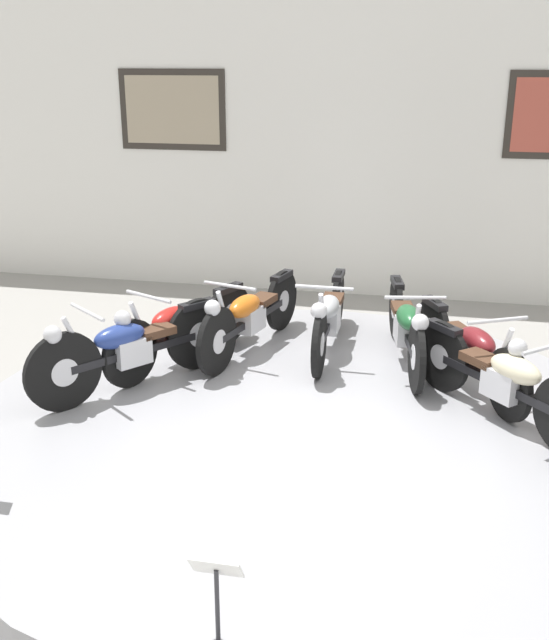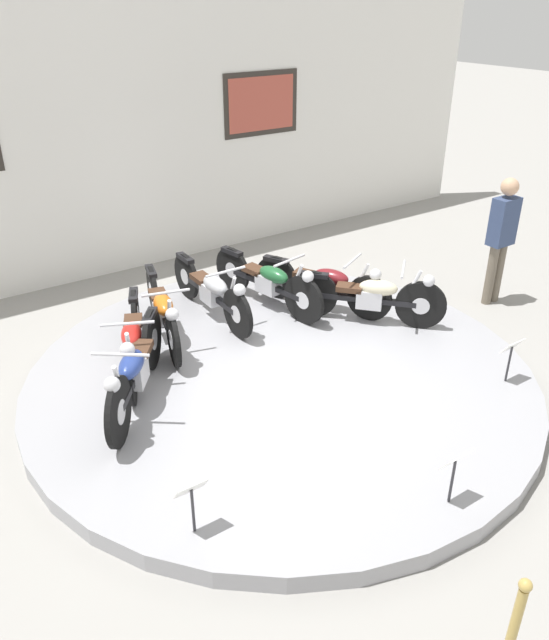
# 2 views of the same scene
# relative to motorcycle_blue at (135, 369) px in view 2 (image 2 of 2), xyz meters

# --- Properties ---
(ground_plane) EXTENTS (60.00, 60.00, 0.00)m
(ground_plane) POSITION_rel_motorcycle_blue_xyz_m (1.57, -0.31, -0.58)
(ground_plane) COLOR gray
(display_platform) EXTENTS (5.61, 5.61, 0.18)m
(display_platform) POSITION_rel_motorcycle_blue_xyz_m (1.57, -0.31, -0.49)
(display_platform) COLOR #99999E
(display_platform) RESTS_ON ground_plane
(back_wall) EXTENTS (14.00, 0.22, 4.20)m
(back_wall) POSITION_rel_motorcycle_blue_xyz_m (1.57, 3.84, 1.52)
(back_wall) COLOR white
(back_wall) RESTS_ON ground_plane
(motorcycle_blue) EXTENTS (1.27, 1.65, 0.82)m
(motorcycle_blue) POSITION_rel_motorcycle_blue_xyz_m (0.00, 0.00, 0.00)
(motorcycle_blue) COLOR black
(motorcycle_blue) RESTS_ON display_platform
(motorcycle_red) EXTENTS (0.88, 1.81, 0.79)m
(motorcycle_red) POSITION_rel_motorcycle_blue_xyz_m (0.23, 0.62, -0.02)
(motorcycle_red) COLOR black
(motorcycle_red) RESTS_ON display_platform
(motorcycle_orange) EXTENTS (0.65, 1.94, 0.80)m
(motorcycle_orange) POSITION_rel_motorcycle_blue_xyz_m (0.80, 1.08, -0.02)
(motorcycle_orange) COLOR black
(motorcycle_orange) RESTS_ON display_platform
(motorcycle_silver) EXTENTS (0.54, 1.98, 0.79)m
(motorcycle_silver) POSITION_rel_motorcycle_blue_xyz_m (1.57, 1.24, -0.02)
(motorcycle_silver) COLOR black
(motorcycle_silver) RESTS_ON display_platform
(motorcycle_green) EXTENTS (0.56, 1.97, 0.80)m
(motorcycle_green) POSITION_rel_motorcycle_blue_xyz_m (2.33, 1.08, -0.02)
(motorcycle_green) COLOR black
(motorcycle_green) RESTS_ON display_platform
(motorcycle_maroon) EXTENTS (0.93, 1.77, 0.78)m
(motorcycle_maroon) POSITION_rel_motorcycle_blue_xyz_m (2.90, 0.62, -0.03)
(motorcycle_maroon) COLOR black
(motorcycle_maroon) RESTS_ON display_platform
(motorcycle_cream) EXTENTS (1.36, 1.51, 0.79)m
(motorcycle_cream) POSITION_rel_motorcycle_blue_xyz_m (3.14, -0.00, -0.02)
(motorcycle_cream) COLOR black
(motorcycle_cream) RESTS_ON display_platform
(info_placard_front_left) EXTENTS (0.26, 0.11, 0.51)m
(info_placard_front_left) POSITION_rel_motorcycle_blue_xyz_m (-0.34, -1.86, -0.03)
(info_placard_front_left) COLOR #333338
(info_placard_front_left) RESTS_ON display_platform
(info_placard_front_centre) EXTENTS (0.26, 0.11, 0.51)m
(info_placard_front_centre) POSITION_rel_motorcycle_blue_xyz_m (1.57, -2.77, -0.03)
(info_placard_front_centre) COLOR #333338
(info_placard_front_centre) RESTS_ON display_platform
(info_placard_front_right) EXTENTS (0.26, 0.11, 0.51)m
(info_placard_front_right) POSITION_rel_motorcycle_blue_xyz_m (3.47, -1.86, -0.03)
(info_placard_front_right) COLOR #333338
(info_placard_front_right) RESTS_ON display_platform
(visitor_standing) EXTENTS (0.36, 0.24, 1.79)m
(visitor_standing) POSITION_rel_motorcycle_blue_xyz_m (5.23, -0.26, 0.44)
(visitor_standing) COLOR #6B6051
(visitor_standing) RESTS_ON ground_plane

